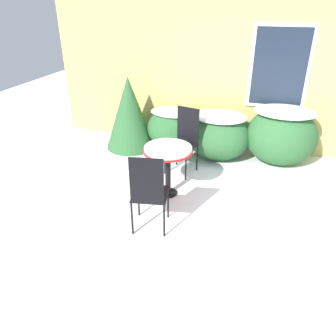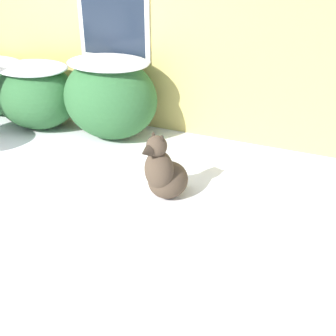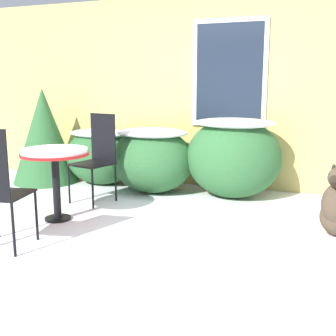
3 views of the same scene
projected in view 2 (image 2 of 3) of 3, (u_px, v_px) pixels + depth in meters
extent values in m
cube|color=tan|center=(94.00, 22.00, 5.53)|extent=(8.00, 0.06, 2.66)
cube|color=silver|center=(112.00, 2.00, 5.25)|extent=(1.03, 0.04, 1.44)
cube|color=#1E2838|center=(112.00, 2.00, 5.23)|extent=(0.91, 0.01, 1.32)
ellipsoid|color=#2D6033|center=(37.00, 96.00, 5.62)|extent=(1.13, 0.95, 0.88)
ellipsoid|color=white|center=(32.00, 68.00, 5.45)|extent=(0.96, 0.81, 0.12)
ellipsoid|color=#2D6033|center=(110.00, 99.00, 5.29)|extent=(1.22, 0.99, 1.03)
ellipsoid|color=white|center=(108.00, 63.00, 5.08)|extent=(1.04, 0.84, 0.12)
ellipsoid|color=#4C3D2D|center=(168.00, 180.00, 4.13)|extent=(0.50, 0.52, 0.37)
ellipsoid|color=#4C3D2D|center=(159.00, 170.00, 3.98)|extent=(0.37, 0.35, 0.40)
sphere|color=#4C3D2D|center=(157.00, 146.00, 3.84)|extent=(0.20, 0.20, 0.20)
cone|color=#2D241B|center=(145.00, 152.00, 3.76)|extent=(0.13, 0.13, 0.11)
ellipsoid|color=#2D241B|center=(153.00, 136.00, 3.85)|extent=(0.05, 0.04, 0.09)
ellipsoid|color=#2D241B|center=(162.00, 140.00, 3.78)|extent=(0.05, 0.04, 0.09)
ellipsoid|color=#4C3D2D|center=(181.00, 182.00, 4.31)|extent=(0.14, 0.21, 0.07)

